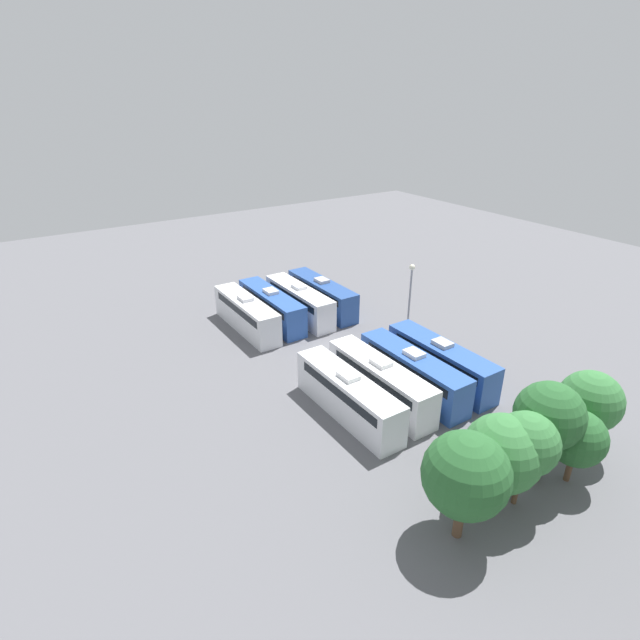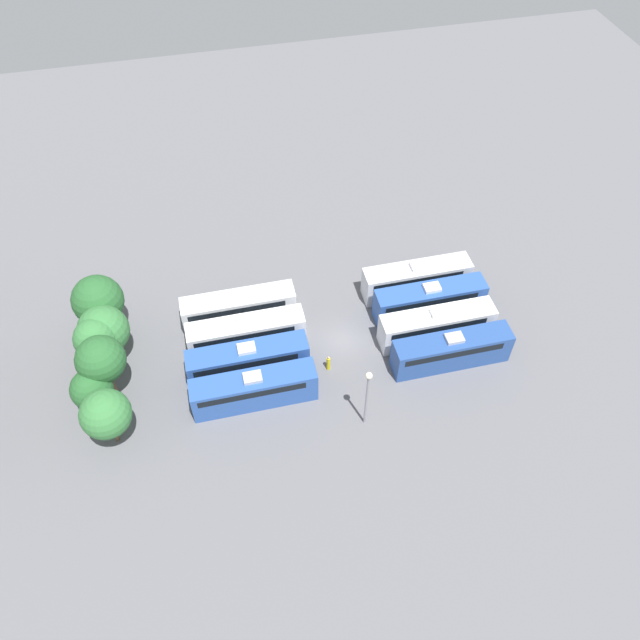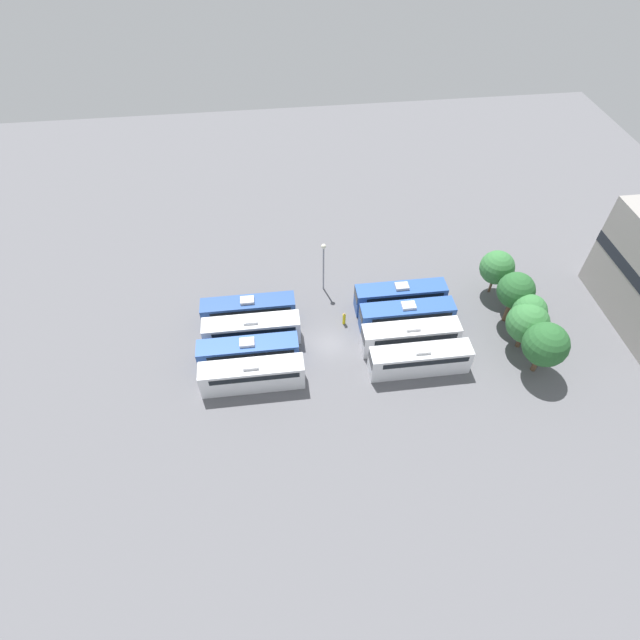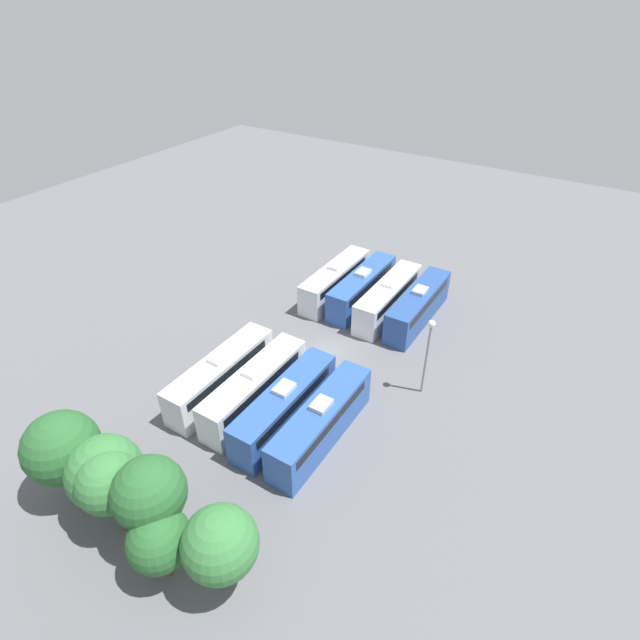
# 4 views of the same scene
# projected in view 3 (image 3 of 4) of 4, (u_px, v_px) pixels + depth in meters

# --- Properties ---
(ground_plane) EXTENTS (123.25, 123.25, 0.00)m
(ground_plane) POSITION_uv_depth(u_px,v_px,m) (330.00, 344.00, 58.22)
(ground_plane) COLOR slate
(bus_0) EXTENTS (2.44, 11.07, 3.72)m
(bus_0) POSITION_uv_depth(u_px,v_px,m) (249.00, 310.00, 59.30)
(bus_0) COLOR #284C93
(bus_0) RESTS_ON ground_plane
(bus_1) EXTENTS (2.44, 11.07, 3.72)m
(bus_1) POSITION_uv_depth(u_px,v_px,m) (252.00, 330.00, 57.20)
(bus_1) COLOR white
(bus_1) RESTS_ON ground_plane
(bus_2) EXTENTS (2.44, 11.07, 3.72)m
(bus_2) POSITION_uv_depth(u_px,v_px,m) (249.00, 352.00, 55.00)
(bus_2) COLOR #2D56A8
(bus_2) RESTS_ON ground_plane
(bus_3) EXTENTS (2.44, 11.07, 3.72)m
(bus_3) POSITION_uv_depth(u_px,v_px,m) (253.00, 375.00, 52.94)
(bus_3) COLOR silver
(bus_3) RESTS_ON ground_plane
(bus_4) EXTENTS (2.44, 11.07, 3.72)m
(bus_4) POSITION_uv_depth(u_px,v_px,m) (400.00, 296.00, 60.90)
(bus_4) COLOR #2D56A8
(bus_4) RESTS_ON ground_plane
(bus_5) EXTENTS (2.44, 11.07, 3.72)m
(bus_5) POSITION_uv_depth(u_px,v_px,m) (407.00, 316.00, 58.73)
(bus_5) COLOR #2D56A8
(bus_5) RESTS_ON ground_plane
(bus_6) EXTENTS (2.44, 11.07, 3.72)m
(bus_6) POSITION_uv_depth(u_px,v_px,m) (411.00, 336.00, 56.56)
(bus_6) COLOR white
(bus_6) RESTS_ON ground_plane
(bus_7) EXTENTS (2.44, 11.07, 3.72)m
(bus_7) POSITION_uv_depth(u_px,v_px,m) (420.00, 359.00, 54.34)
(bus_7) COLOR silver
(bus_7) RESTS_ON ground_plane
(worker_person) EXTENTS (0.36, 0.36, 1.81)m
(worker_person) POSITION_uv_depth(u_px,v_px,m) (344.00, 319.00, 59.76)
(worker_person) COLOR gold
(worker_person) RESTS_ON ground_plane
(light_pole) EXTENTS (0.60, 0.60, 7.27)m
(light_pole) POSITION_uv_depth(u_px,v_px,m) (324.00, 259.00, 60.80)
(light_pole) COLOR gray
(light_pole) RESTS_ON ground_plane
(tree_0) EXTENTS (4.20, 4.20, 6.21)m
(tree_0) POSITION_uv_depth(u_px,v_px,m) (497.00, 267.00, 61.08)
(tree_0) COLOR brown
(tree_0) RESTS_ON ground_plane
(tree_1) EXTENTS (3.63, 3.63, 5.15)m
(tree_1) POSITION_uv_depth(u_px,v_px,m) (516.00, 290.00, 59.53)
(tree_1) COLOR brown
(tree_1) RESTS_ON ground_plane
(tree_2) EXTENTS (4.26, 4.26, 7.12)m
(tree_2) POSITION_uv_depth(u_px,v_px,m) (516.00, 291.00, 57.13)
(tree_2) COLOR brown
(tree_2) RESTS_ON ground_plane
(tree_3) EXTENTS (3.81, 3.81, 6.41)m
(tree_3) POSITION_uv_depth(u_px,v_px,m) (529.00, 311.00, 55.59)
(tree_3) COLOR brown
(tree_3) RESTS_ON ground_plane
(tree_4) EXTENTS (4.66, 4.66, 6.31)m
(tree_4) POSITION_uv_depth(u_px,v_px,m) (528.00, 323.00, 55.08)
(tree_4) COLOR brown
(tree_4) RESTS_ON ground_plane
(tree_5) EXTENTS (4.81, 4.81, 6.79)m
(tree_5) POSITION_uv_depth(u_px,v_px,m) (546.00, 345.00, 52.46)
(tree_5) COLOR brown
(tree_5) RESTS_ON ground_plane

